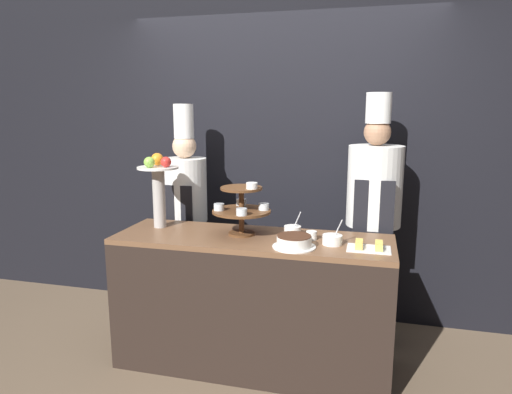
% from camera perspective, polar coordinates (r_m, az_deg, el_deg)
% --- Properties ---
extents(ground_plane, '(14.00, 14.00, 0.00)m').
position_cam_1_polar(ground_plane, '(3.16, -1.92, -22.73)').
color(ground_plane, brown).
extents(wall_back, '(10.00, 0.06, 2.80)m').
position_cam_1_polar(wall_back, '(3.83, 3.08, 5.73)').
color(wall_back, black).
rests_on(wall_back, ground_plane).
extents(buffet_counter, '(1.84, 0.59, 0.92)m').
position_cam_1_polar(buffet_counter, '(3.18, -0.46, -12.97)').
color(buffet_counter, black).
rests_on(buffet_counter, ground_plane).
extents(tiered_stand, '(0.39, 0.39, 0.37)m').
position_cam_1_polar(tiered_stand, '(3.03, -1.78, -1.22)').
color(tiered_stand, brown).
rests_on(tiered_stand, buffet_counter).
extents(fruit_pedestal, '(0.29, 0.29, 0.52)m').
position_cam_1_polar(fruit_pedestal, '(3.28, -12.11, 1.77)').
color(fruit_pedestal, '#B2ADA8').
rests_on(fruit_pedestal, buffet_counter).
extents(cake_round, '(0.27, 0.27, 0.08)m').
position_cam_1_polar(cake_round, '(2.80, 4.79, -5.59)').
color(cake_round, white).
rests_on(cake_round, buffet_counter).
extents(cup_white, '(0.07, 0.07, 0.06)m').
position_cam_1_polar(cup_white, '(2.98, 6.94, -4.78)').
color(cup_white, white).
rests_on(cup_white, buffet_counter).
extents(cake_square_tray, '(0.26, 0.17, 0.05)m').
position_cam_1_polar(cake_square_tray, '(2.84, 13.93, -6.04)').
color(cake_square_tray, white).
rests_on(cake_square_tray, buffet_counter).
extents(serving_bowl_near, '(0.12, 0.12, 0.16)m').
position_cam_1_polar(serving_bowl_near, '(2.89, 9.52, -5.28)').
color(serving_bowl_near, white).
rests_on(serving_bowl_near, buffet_counter).
extents(serving_bowl_far, '(0.11, 0.11, 0.16)m').
position_cam_1_polar(serving_bowl_far, '(3.09, 4.59, -4.15)').
color(serving_bowl_far, white).
rests_on(serving_bowl_far, buffet_counter).
extents(chef_left, '(0.34, 0.34, 1.79)m').
position_cam_1_polar(chef_left, '(3.74, -8.73, -1.28)').
color(chef_left, '#28282D').
rests_on(chef_left, ground_plane).
extents(chef_center_left, '(0.39, 0.39, 1.86)m').
position_cam_1_polar(chef_center_left, '(3.44, 14.47, -1.57)').
color(chef_center_left, '#28282D').
rests_on(chef_center_left, ground_plane).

